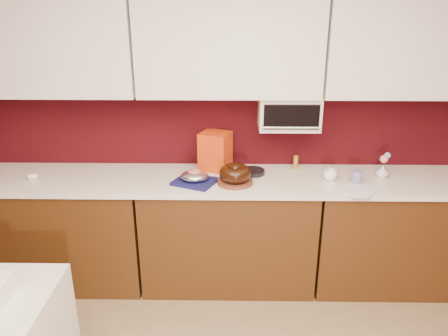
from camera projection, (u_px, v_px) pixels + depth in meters
name	position (u px, v px, depth m)	size (l,w,h in m)	color
wall_back	(229.00, 123.00, 3.47)	(4.00, 0.02, 2.50)	#39070C
base_cabinet_left	(62.00, 231.00, 3.49)	(1.31, 0.58, 0.86)	#45260D
base_cabinet_center	(228.00, 233.00, 3.47)	(1.31, 0.58, 0.86)	#45260D
base_cabinet_right	(397.00, 234.00, 3.45)	(1.31, 0.58, 0.86)	#45260D
countertop	(229.00, 181.00, 3.31)	(4.00, 0.62, 0.04)	silver
upper_cabinet_left	(43.00, 46.00, 3.12)	(1.31, 0.33, 0.70)	white
upper_cabinet_center	(229.00, 47.00, 3.10)	(1.31, 0.33, 0.70)	white
upper_cabinet_right	(418.00, 47.00, 3.08)	(1.31, 0.33, 0.70)	white
toaster_oven	(289.00, 112.00, 3.28)	(0.45, 0.30, 0.25)	white
toaster_oven_door	(291.00, 117.00, 3.13)	(0.40, 0.02, 0.18)	black
toaster_oven_handle	(291.00, 128.00, 3.14)	(0.02, 0.02, 0.42)	silver
cake_base	(235.00, 182.00, 3.20)	(0.26, 0.26, 0.02)	brown
bundt_cake	(235.00, 173.00, 3.17)	(0.23, 0.23, 0.09)	black
navy_towel	(195.00, 182.00, 3.21)	(0.29, 0.24, 0.02)	#14154D
foil_ham_nest	(195.00, 176.00, 3.19)	(0.21, 0.18, 0.08)	silver
roasted_ham	(195.00, 173.00, 3.18)	(0.11, 0.09, 0.07)	#BD5D56
pandoro_box	(215.00, 151.00, 3.43)	(0.22, 0.20, 0.30)	#B11D0B
dark_pan	(253.00, 172.00, 3.38)	(0.18, 0.18, 0.03)	black
coffee_mug	(330.00, 174.00, 3.25)	(0.09, 0.09, 0.10)	white
blue_jar	(357.00, 177.00, 3.21)	(0.08, 0.08, 0.09)	navy
flower_vase	(382.00, 171.00, 3.30)	(0.07, 0.07, 0.11)	silver
flower_pink	(384.00, 159.00, 3.26)	(0.06, 0.06, 0.06)	pink
flower_blue	(388.00, 155.00, 3.27)	(0.05, 0.05, 0.05)	#8193CF
china_plate	(358.00, 191.00, 3.06)	(0.22, 0.22, 0.01)	white
amber_bottle	(296.00, 162.00, 3.47)	(0.04, 0.04, 0.11)	#9A6D1C
egg_left	(34.00, 176.00, 3.28)	(0.05, 0.04, 0.04)	white
egg_right	(30.00, 177.00, 3.27)	(0.06, 0.04, 0.04)	silver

